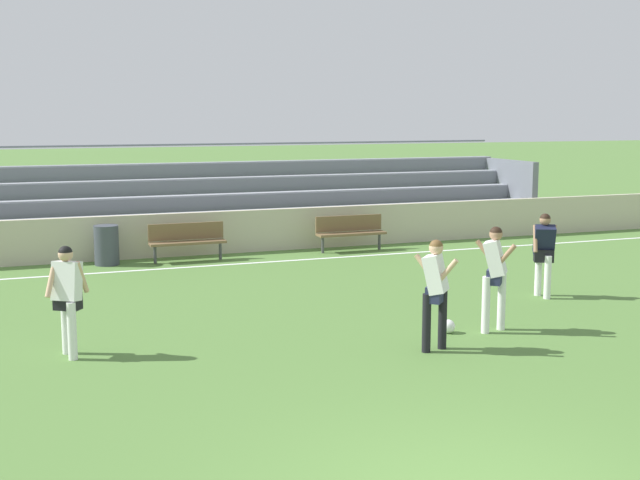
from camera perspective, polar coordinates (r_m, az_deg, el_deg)
The scene contains 11 objects.
field_line_sideline at distance 19.33m, azimuth -8.97°, elevation -1.84°, with size 44.00×0.12×0.01m, color white.
sideline_wall at distance 20.78m, azimuth -9.89°, elevation 0.35°, with size 48.00×0.16×1.06m, color beige.
bleacher_stand at distance 22.95m, azimuth -13.28°, elevation 2.50°, with size 24.16×3.16×2.61m.
bench_near_bin at distance 21.30m, azimuth 2.08°, elevation 0.71°, with size 1.80×0.40×0.90m.
bench_centre_sideline at distance 20.07m, azimuth -9.04°, elevation 0.12°, with size 1.80×0.40×0.90m.
trash_bin at distance 19.96m, azimuth -14.34°, elevation -0.34°, with size 0.56×0.56×0.92m, color #3D424C.
player_white_on_ball at distance 13.64m, azimuth 11.83°, elevation -1.95°, with size 0.52×0.73×1.71m.
player_white_pressing_high at distance 12.41m, azimuth 7.87°, elevation -3.06°, with size 0.51×0.71×1.66m.
player_white_dropping_back at distance 12.52m, azimuth -16.84°, elevation -3.38°, with size 0.66×0.48×1.62m.
player_dark_overlapping at distance 16.42m, azimuth 15.02°, elevation -0.53°, with size 0.60×0.53×1.61m.
soccer_ball at distance 13.61m, azimuth 8.73°, elevation -5.83°, with size 0.22×0.22×0.22m, color white.
Camera 1 is at (-3.79, -6.16, 3.50)m, focal length 46.97 mm.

